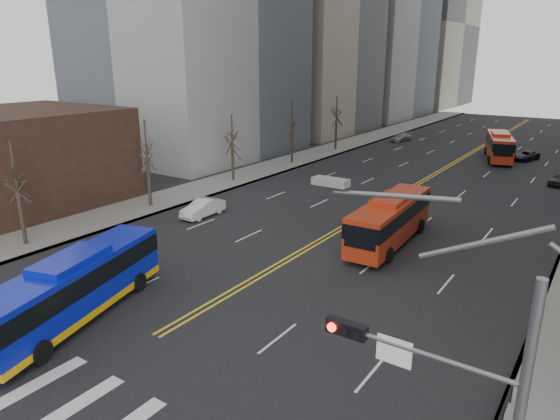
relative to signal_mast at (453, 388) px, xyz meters
The scene contains 12 objects.
ground 14.73m from the signal_mast, behind, with size 220.00×220.00×0.00m, color black.
sidewalk_left 52.80m from the signal_mast, 125.14° to the left, with size 5.00×130.00×0.15m, color slate.
crosswalk 14.73m from the signal_mast, behind, with size 26.70×4.00×0.01m.
centerline 54.98m from the signal_mast, 104.56° to the left, with size 0.55×100.00×0.01m.
signal_mast is the anchor object (origin of this frame).
street_trees 38.71m from the signal_mast, 122.76° to the left, with size 35.20×47.20×7.60m.
blue_bus 18.53m from the signal_mast, behind, with size 5.35×11.31×3.25m.
red_bus_near 22.61m from the signal_mast, 115.50° to the left, with size 2.98×10.43×3.30m.
red_bus_far 56.41m from the signal_mast, 100.11° to the left, with size 5.32×10.88×3.38m.
car_white 30.31m from the signal_mast, 144.13° to the left, with size 1.44×4.12×1.36m, color silver.
car_silver 67.24m from the signal_mast, 111.99° to the left, with size 1.69×4.16×1.21m, color gray.
car_dark_far 57.51m from the signal_mast, 96.97° to the left, with size 1.92×4.16×1.16m, color black.
Camera 1 is at (15.99, -8.36, 12.18)m, focal length 32.00 mm.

